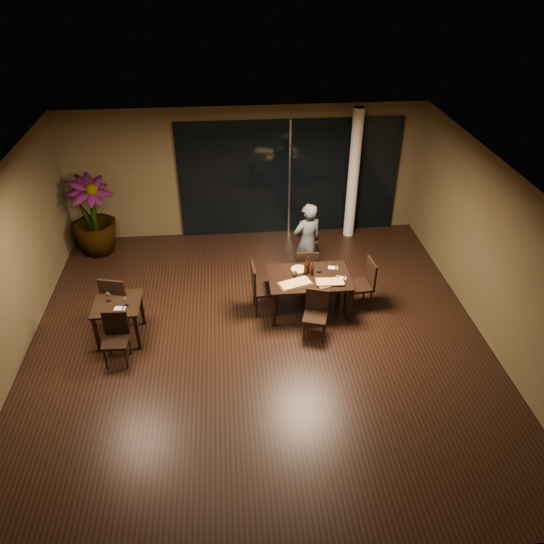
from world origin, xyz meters
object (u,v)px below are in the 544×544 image
Objects in this scene: main_table at (309,280)px; diner at (307,242)px; side_table at (118,309)px; bottle_b at (312,268)px; chair_main_far at (307,267)px; bottle_a at (306,268)px; bottle_c at (308,265)px; chair_main_near at (316,311)px; chair_side_far at (117,298)px; chair_main_left at (260,286)px; chair_side_near at (116,335)px; chair_main_right at (364,282)px; potted_plant at (92,216)px.

main_table is 0.89× the size of diner.
bottle_b reaches higher than side_table.
chair_main_far is 2.86× the size of bottle_a.
bottle_c is (-0.13, -0.98, 0.08)m from diner.
diner reaches higher than bottle_a.
bottle_c reaches higher than main_table.
chair_main_near is 3.55m from chair_side_far.
chair_main_left reaches higher than chair_side_near.
main_table is 1.06m from chair_main_right.
chair_main_left is 1.50m from diner.
potted_plant is 5.41× the size of bottle_a.
side_table is at bearing -170.96° from bottle_b.
diner is (1.02, 1.07, 0.28)m from chair_main_left.
chair_side_near is 2.60× the size of bottle_c.
chair_main_right reaches higher than chair_main_near.
bottle_b is (0.06, 0.05, 0.22)m from main_table.
chair_main_left is at bearing 26.33° from chair_side_near.
chair_side_far reaches higher than main_table.
bottle_a is (4.30, -2.54, 0.04)m from potted_plant.
chair_side_near is at bearing -160.47° from bottle_c.
bottle_a is at bearing 20.92° from chair_side_near.
chair_side_far is 3.55× the size of bottle_b.
side_table is 3.43m from chair_main_near.
bottle_b is (3.53, 0.15, 0.32)m from chair_side_far.
chair_main_far is at bearing 63.59° from diner.
chair_main_far is at bearing 89.35° from bottle_b.
potted_plant is (-4.36, 2.60, 0.20)m from main_table.
main_table is 0.23m from bottle_b.
chair_main_right reaches higher than side_table.
bottle_b reaches higher than chair_main_far.
bottle_b reaches higher than chair_side_near.
main_table is at bearing 90.33° from chair_main_far.
chair_main_right is 0.57× the size of potted_plant.
bottle_b is (0.96, 0.00, 0.34)m from chair_main_left.
bottle_b is at bearing 104.61° from chair_main_near.
side_table is at bearing -88.52° from chair_main_right.
chair_main_left is 2.58m from chair_side_far.
chair_main_right is 0.95× the size of chair_side_far.
bottle_c is (-1.06, 0.10, 0.37)m from chair_main_right.
main_table is 0.28m from bottle_c.
bottle_a is (-0.18, -1.05, 0.07)m from diner.
bottle_c reaches higher than side_table.
potted_plant is (-0.96, 3.10, 0.25)m from side_table.
chair_main_right is (1.03, 0.74, 0.06)m from chair_main_near.
bottle_a is (0.84, 0.01, 0.35)m from chair_main_left.
main_table is 0.71m from chair_main_far.
bottle_a is at bearing 133.62° from main_table.
chair_main_right is 3.06× the size of bottle_a.
potted_plant is at bearing 107.51° from chair_side_near.
chair_side_near is at bearing -162.17° from bottle_b.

